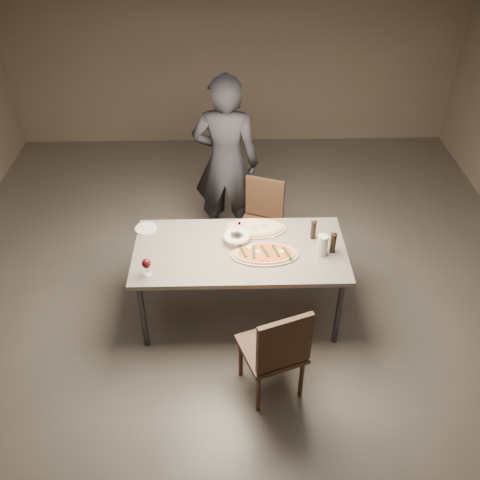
{
  "coord_description": "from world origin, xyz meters",
  "views": [
    {
      "loc": [
        -0.09,
        -3.54,
        3.57
      ],
      "look_at": [
        0.0,
        0.0,
        0.85
      ],
      "focal_mm": 40.0,
      "sensor_mm": 36.0,
      "label": 1
    }
  ],
  "objects_px": {
    "dining_table": "(240,255)",
    "pepper_mill_left": "(313,230)",
    "diner": "(226,163)",
    "carafe": "(322,245)",
    "bread_basket": "(237,238)",
    "ham_pizza": "(255,228)",
    "chair_far": "(261,217)",
    "zucchini_pizza": "(265,254)",
    "chair_near": "(277,349)"
  },
  "relations": [
    {
      "from": "chair_near",
      "to": "chair_far",
      "type": "height_order",
      "value": "chair_near"
    },
    {
      "from": "dining_table",
      "to": "carafe",
      "type": "distance_m",
      "value": 0.7
    },
    {
      "from": "ham_pizza",
      "to": "chair_far",
      "type": "xyz_separation_m",
      "value": [
        0.09,
        0.56,
        -0.28
      ]
    },
    {
      "from": "bread_basket",
      "to": "diner",
      "type": "height_order",
      "value": "diner"
    },
    {
      "from": "ham_pizza",
      "to": "chair_near",
      "type": "distance_m",
      "value": 1.22
    },
    {
      "from": "pepper_mill_left",
      "to": "chair_far",
      "type": "height_order",
      "value": "pepper_mill_left"
    },
    {
      "from": "ham_pizza",
      "to": "diner",
      "type": "xyz_separation_m",
      "value": [
        -0.25,
        0.9,
        0.16
      ]
    },
    {
      "from": "zucchini_pizza",
      "to": "carafe",
      "type": "relative_size",
      "value": 3.04
    },
    {
      "from": "dining_table",
      "to": "pepper_mill_left",
      "type": "bearing_deg",
      "value": 12.65
    },
    {
      "from": "ham_pizza",
      "to": "carafe",
      "type": "relative_size",
      "value": 2.94
    },
    {
      "from": "bread_basket",
      "to": "chair_near",
      "type": "distance_m",
      "value": 1.08
    },
    {
      "from": "dining_table",
      "to": "chair_far",
      "type": "relative_size",
      "value": 2.06
    },
    {
      "from": "carafe",
      "to": "pepper_mill_left",
      "type": "bearing_deg",
      "value": 101.25
    },
    {
      "from": "pepper_mill_left",
      "to": "diner",
      "type": "xyz_separation_m",
      "value": [
        -0.75,
        1.03,
        0.08
      ]
    },
    {
      "from": "ham_pizza",
      "to": "pepper_mill_left",
      "type": "distance_m",
      "value": 0.52
    },
    {
      "from": "pepper_mill_left",
      "to": "carafe",
      "type": "bearing_deg",
      "value": -78.75
    },
    {
      "from": "bread_basket",
      "to": "chair_near",
      "type": "xyz_separation_m",
      "value": [
        0.28,
        -1.01,
        -0.28
      ]
    },
    {
      "from": "dining_table",
      "to": "zucchini_pizza",
      "type": "bearing_deg",
      "value": -22.49
    },
    {
      "from": "dining_table",
      "to": "diner",
      "type": "xyz_separation_m",
      "value": [
        -0.11,
        1.18,
        0.23
      ]
    },
    {
      "from": "chair_near",
      "to": "pepper_mill_left",
      "type": "bearing_deg",
      "value": 49.82
    },
    {
      "from": "carafe",
      "to": "diner",
      "type": "distance_m",
      "value": 1.49
    },
    {
      "from": "bread_basket",
      "to": "pepper_mill_left",
      "type": "xyz_separation_m",
      "value": [
        0.66,
        0.04,
        0.04
      ]
    },
    {
      "from": "dining_table",
      "to": "carafe",
      "type": "bearing_deg",
      "value": -6.61
    },
    {
      "from": "dining_table",
      "to": "chair_near",
      "type": "height_order",
      "value": "chair_near"
    },
    {
      "from": "dining_table",
      "to": "diner",
      "type": "bearing_deg",
      "value": 95.45
    },
    {
      "from": "diner",
      "to": "ham_pizza",
      "type": "bearing_deg",
      "value": 113.75
    },
    {
      "from": "chair_far",
      "to": "diner",
      "type": "bearing_deg",
      "value": -23.29
    },
    {
      "from": "bread_basket",
      "to": "chair_far",
      "type": "relative_size",
      "value": 0.27
    },
    {
      "from": "diner",
      "to": "chair_far",
      "type": "bearing_deg",
      "value": 144.11
    },
    {
      "from": "carafe",
      "to": "chair_near",
      "type": "height_order",
      "value": "carafe"
    },
    {
      "from": "zucchini_pizza",
      "to": "carafe",
      "type": "height_order",
      "value": "carafe"
    },
    {
      "from": "ham_pizza",
      "to": "bread_basket",
      "type": "bearing_deg",
      "value": -148.83
    },
    {
      "from": "bread_basket",
      "to": "carafe",
      "type": "height_order",
      "value": "carafe"
    },
    {
      "from": "carafe",
      "to": "chair_near",
      "type": "xyz_separation_m",
      "value": [
        -0.43,
        -0.83,
        -0.32
      ]
    },
    {
      "from": "carafe",
      "to": "diner",
      "type": "xyz_separation_m",
      "value": [
        -0.79,
        1.26,
        0.08
      ]
    },
    {
      "from": "pepper_mill_left",
      "to": "diner",
      "type": "height_order",
      "value": "diner"
    },
    {
      "from": "dining_table",
      "to": "chair_near",
      "type": "bearing_deg",
      "value": -74.59
    },
    {
      "from": "zucchini_pizza",
      "to": "chair_far",
      "type": "height_order",
      "value": "chair_far"
    },
    {
      "from": "bread_basket",
      "to": "chair_far",
      "type": "distance_m",
      "value": 0.85
    },
    {
      "from": "dining_table",
      "to": "pepper_mill_left",
      "type": "distance_m",
      "value": 0.67
    },
    {
      "from": "carafe",
      "to": "diner",
      "type": "height_order",
      "value": "diner"
    },
    {
      "from": "pepper_mill_left",
      "to": "bread_basket",
      "type": "bearing_deg",
      "value": -176.19
    },
    {
      "from": "ham_pizza",
      "to": "chair_near",
      "type": "xyz_separation_m",
      "value": [
        0.11,
        -1.19,
        -0.24
      ]
    },
    {
      "from": "zucchini_pizza",
      "to": "diner",
      "type": "xyz_separation_m",
      "value": [
        -0.32,
        1.26,
        0.16
      ]
    },
    {
      "from": "dining_table",
      "to": "zucchini_pizza",
      "type": "xyz_separation_m",
      "value": [
        0.2,
        -0.08,
        0.07
      ]
    },
    {
      "from": "dining_table",
      "to": "ham_pizza",
      "type": "bearing_deg",
      "value": 63.36
    },
    {
      "from": "zucchini_pizza",
      "to": "ham_pizza",
      "type": "height_order",
      "value": "zucchini_pizza"
    },
    {
      "from": "pepper_mill_left",
      "to": "carafe",
      "type": "distance_m",
      "value": 0.23
    },
    {
      "from": "carafe",
      "to": "diner",
      "type": "relative_size",
      "value": 0.1
    },
    {
      "from": "diner",
      "to": "carafe",
      "type": "bearing_deg",
      "value": 130.24
    }
  ]
}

